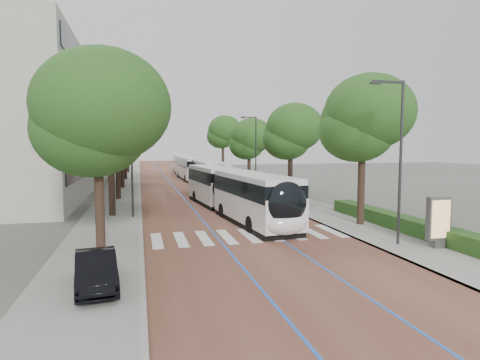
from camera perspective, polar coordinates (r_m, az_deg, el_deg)
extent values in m
plane|color=#51544C|center=(21.45, 1.46, -8.55)|extent=(160.00, 160.00, 0.00)
cube|color=#553226|center=(60.55, -8.81, 0.19)|extent=(11.00, 140.00, 0.02)
cube|color=gray|center=(60.31, -15.92, 0.09)|extent=(4.00, 140.00, 0.12)
cube|color=gray|center=(61.70, -1.86, 0.38)|extent=(4.00, 140.00, 0.12)
cube|color=gray|center=(60.28, -14.12, 0.13)|extent=(0.20, 140.00, 0.14)
cube|color=gray|center=(61.32, -3.60, 0.35)|extent=(0.20, 140.00, 0.14)
cube|color=silver|center=(21.68, -11.73, -8.44)|extent=(0.55, 3.60, 0.01)
cube|color=silver|center=(21.76, -8.40, -8.33)|extent=(0.55, 3.60, 0.01)
cube|color=silver|center=(21.92, -5.12, -8.20)|extent=(0.55, 3.60, 0.01)
cube|color=silver|center=(22.14, -1.89, -8.05)|extent=(0.55, 3.60, 0.01)
cube|color=silver|center=(22.44, 1.26, -7.87)|extent=(0.55, 3.60, 0.01)
cube|color=silver|center=(22.79, 4.32, -7.68)|extent=(0.55, 3.60, 0.01)
cube|color=silver|center=(23.21, 7.27, -7.48)|extent=(0.55, 3.60, 0.01)
cube|color=silver|center=(23.69, 10.11, -7.26)|extent=(0.55, 3.60, 0.01)
cube|color=silver|center=(24.22, 12.82, -7.04)|extent=(0.55, 3.60, 0.01)
cube|color=blue|center=(60.42, -10.32, 0.17)|extent=(0.12, 126.00, 0.01)
cube|color=blue|center=(60.72, -7.31, 0.24)|extent=(0.12, 126.00, 0.01)
cube|color=#99978E|center=(50.08, -30.48, 6.58)|extent=(18.00, 40.00, 14.00)
cube|color=black|center=(48.36, -19.92, 2.30)|extent=(0.12, 38.00, 1.60)
cube|color=black|center=(48.33, -20.03, 6.09)|extent=(0.12, 38.00, 1.60)
cube|color=black|center=(48.52, -20.14, 9.87)|extent=(0.12, 38.00, 1.60)
cube|color=black|center=(48.88, -20.25, 13.38)|extent=(0.12, 38.00, 1.60)
cube|color=#1C4317|center=(25.31, 21.82, -5.61)|extent=(1.20, 14.00, 0.80)
cylinder|color=#2F2F32|center=(21.15, 21.86, 2.19)|extent=(0.14, 0.14, 8.00)
cube|color=#2F2F32|center=(20.88, 20.39, 12.94)|extent=(1.70, 0.12, 0.12)
cube|color=#2F2F32|center=(20.49, 18.73, 12.92)|extent=(0.50, 0.20, 0.10)
cylinder|color=#2F2F32|center=(43.89, 2.27, 3.82)|extent=(0.14, 0.14, 8.00)
cube|color=#2F2F32|center=(43.76, 1.27, 8.92)|extent=(1.70, 0.12, 0.12)
cube|color=#2F2F32|center=(43.57, 0.37, 8.84)|extent=(0.50, 0.20, 0.10)
cylinder|color=#2F2F32|center=(28.10, -15.16, 2.98)|extent=(0.14, 0.14, 8.00)
cylinder|color=black|center=(20.36, -19.34, -3.20)|extent=(0.44, 0.44, 4.44)
ellipsoid|color=#274E19|center=(20.20, -19.67, 8.21)|extent=(6.33, 6.33, 5.38)
cylinder|color=black|center=(29.23, -17.81, 0.19)|extent=(0.44, 0.44, 5.39)
ellipsoid|color=#274E19|center=(29.25, -18.07, 9.80)|extent=(5.33, 5.33, 4.53)
cylinder|color=black|center=(38.22, -16.96, 0.76)|extent=(0.44, 0.44, 4.69)
ellipsoid|color=#274E19|center=(38.16, -17.12, 7.15)|extent=(5.66, 5.66, 4.81)
cylinder|color=black|center=(48.18, -16.40, 1.71)|extent=(0.44, 0.44, 4.86)
ellipsoid|color=#274E19|center=(48.15, -16.53, 6.97)|extent=(5.75, 5.75, 4.88)
cylinder|color=black|center=(60.17, -15.97, 2.25)|extent=(0.44, 0.44, 4.69)
ellipsoid|color=#274E19|center=(60.13, -16.07, 6.31)|extent=(5.83, 5.83, 4.96)
cylinder|color=black|center=(75.14, -15.64, 3.04)|extent=(0.44, 0.44, 5.39)
ellipsoid|color=#274E19|center=(75.15, -15.73, 6.78)|extent=(5.34, 5.34, 4.54)
cylinder|color=black|center=(25.94, 16.84, -1.28)|extent=(0.44, 0.44, 4.56)
ellipsoid|color=#274E19|center=(25.83, 17.08, 7.91)|extent=(5.45, 5.45, 4.64)
cylinder|color=black|center=(36.71, 7.15, 0.45)|extent=(0.44, 0.44, 4.27)
ellipsoid|color=#274E19|center=(36.61, 7.22, 6.52)|extent=(5.12, 5.12, 4.35)
cylinder|color=black|center=(49.99, 1.30, 1.50)|extent=(0.44, 0.44, 3.95)
ellipsoid|color=#274E19|center=(49.90, 1.31, 5.62)|extent=(5.16, 5.16, 4.39)
cylinder|color=black|center=(65.50, -2.44, 2.75)|extent=(0.44, 0.44, 4.91)
ellipsoid|color=#274E19|center=(65.48, -2.46, 6.65)|extent=(5.41, 5.41, 4.59)
cylinder|color=black|center=(30.08, -1.61, -1.20)|extent=(2.38, 1.12, 2.30)
cube|color=silver|center=(25.36, 2.04, -3.53)|extent=(3.41, 9.56, 1.82)
cube|color=black|center=(25.22, 2.05, -0.97)|extent=(3.44, 9.38, 0.97)
cube|color=silver|center=(25.16, 2.05, 0.48)|extent=(3.35, 9.37, 0.31)
cube|color=black|center=(25.55, 2.03, -5.94)|extent=(3.33, 9.18, 0.35)
cube|color=silver|center=(34.24, -3.88, -1.32)|extent=(3.25, 7.95, 1.82)
cube|color=black|center=(34.13, -3.89, 0.58)|extent=(3.28, 7.80, 0.97)
cube|color=silver|center=(34.09, -3.89, 1.66)|extent=(3.19, 7.79, 0.31)
cube|color=black|center=(34.38, -3.87, -3.12)|extent=(3.17, 7.64, 0.35)
ellipsoid|color=black|center=(21.17, 6.63, -3.24)|extent=(2.45, 1.33, 2.28)
ellipsoid|color=silver|center=(21.32, 6.66, -6.29)|extent=(2.44, 1.23, 1.14)
cylinder|color=black|center=(23.00, 1.54, -6.35)|extent=(0.40, 1.02, 1.00)
cylinder|color=black|center=(23.90, 6.61, -5.94)|extent=(0.40, 1.02, 1.00)
cylinder|color=black|center=(35.65, -6.36, -2.32)|extent=(0.40, 1.02, 1.00)
cylinder|color=black|center=(36.24, -2.88, -2.18)|extent=(0.40, 1.02, 1.00)
cylinder|color=black|center=(27.97, -2.49, -4.31)|extent=(0.40, 1.02, 1.00)
cylinder|color=black|center=(28.72, 1.83, -4.06)|extent=(0.40, 1.02, 1.00)
cube|color=silver|center=(44.81, -4.24, 0.17)|extent=(2.76, 12.05, 1.82)
cube|color=black|center=(44.72, -4.25, 1.63)|extent=(2.79, 11.81, 0.97)
cube|color=silver|center=(44.69, -4.25, 2.45)|extent=(2.70, 11.81, 0.31)
cube|color=black|center=(44.91, -4.23, -1.21)|extent=(2.70, 11.57, 0.35)
ellipsoid|color=black|center=(38.99, -2.94, 0.55)|extent=(2.37, 1.15, 2.28)
ellipsoid|color=silver|center=(39.05, -2.92, -1.12)|extent=(2.37, 1.05, 1.14)
cylinder|color=black|center=(41.17, -5.02, -1.33)|extent=(0.32, 1.01, 1.00)
cylinder|color=black|center=(41.54, -1.94, -1.25)|extent=(0.32, 1.01, 1.00)
cylinder|color=black|center=(48.47, -6.24, -0.38)|extent=(0.32, 1.01, 1.00)
cylinder|color=black|center=(48.79, -3.60, -0.33)|extent=(0.32, 1.01, 1.00)
cube|color=silver|center=(58.68, -7.14, 1.29)|extent=(2.81, 12.06, 1.82)
cube|color=black|center=(58.62, -7.16, 2.40)|extent=(2.85, 11.82, 0.97)
cube|color=silver|center=(58.59, -7.16, 3.02)|extent=(2.76, 11.82, 0.31)
cube|color=black|center=(58.76, -7.13, 0.23)|extent=(2.75, 11.58, 0.35)
ellipsoid|color=black|center=(52.87, -6.21, 1.70)|extent=(2.38, 1.16, 2.28)
ellipsoid|color=silver|center=(52.89, -6.18, 0.46)|extent=(2.38, 1.06, 1.14)
cylinder|color=black|center=(55.02, -7.74, 0.24)|extent=(0.33, 1.01, 1.00)
cylinder|color=black|center=(55.38, -5.42, 0.29)|extent=(0.33, 1.01, 1.00)
cylinder|color=black|center=(62.33, -8.69, 0.78)|extent=(0.33, 1.01, 1.00)
cylinder|color=black|center=(62.65, -6.63, 0.83)|extent=(0.33, 1.01, 1.00)
cube|color=silver|center=(71.68, -8.22, 1.94)|extent=(2.76, 12.05, 1.82)
cube|color=black|center=(71.63, -8.23, 2.85)|extent=(2.80, 11.81, 0.97)
cube|color=silver|center=(71.61, -8.24, 3.36)|extent=(2.71, 11.81, 0.31)
cube|color=black|center=(71.75, -8.21, 1.07)|extent=(2.70, 11.57, 0.35)
ellipsoid|color=black|center=(65.83, -7.81, 2.32)|extent=(2.37, 1.15, 2.28)
ellipsoid|color=silver|center=(65.84, -7.79, 1.33)|extent=(2.37, 1.05, 1.14)
cylinder|color=black|center=(68.06, -8.91, 1.13)|extent=(0.32, 1.01, 1.00)
cylinder|color=black|center=(68.25, -7.02, 1.16)|extent=(0.32, 1.01, 1.00)
cylinder|color=black|center=(75.43, -9.31, 1.50)|extent=(0.32, 1.01, 1.00)
cylinder|color=black|center=(75.60, -7.60, 1.53)|extent=(0.32, 1.01, 1.00)
cube|color=#59595B|center=(21.65, 26.26, -8.12)|extent=(0.55, 0.46, 0.36)
cube|color=#59595B|center=(21.41, 26.39, -4.93)|extent=(1.18, 0.34, 2.08)
cube|color=#E6B679|center=(21.28, 26.68, -5.00)|extent=(1.00, 0.04, 1.81)
imported|color=black|center=(14.92, -19.79, -11.96)|extent=(1.77, 3.93, 1.25)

